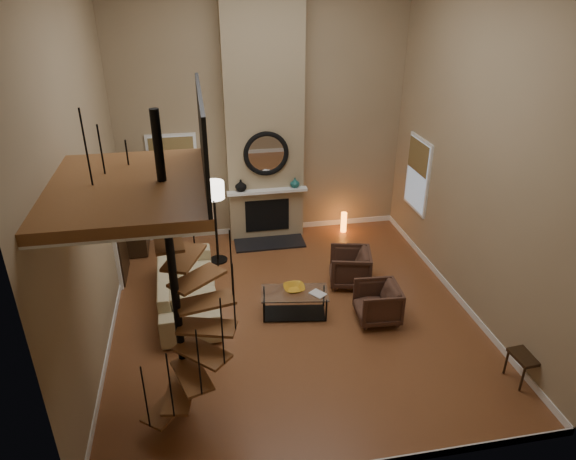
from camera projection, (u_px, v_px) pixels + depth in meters
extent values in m
cube|color=#965930|center=(292.00, 313.00, 8.90)|extent=(6.00, 6.50, 0.01)
cube|color=#9A8563|center=(263.00, 110.00, 10.53)|extent=(6.00, 0.02, 5.50)
cube|color=#9A8563|center=(359.00, 272.00, 4.81)|extent=(6.00, 0.02, 5.50)
cube|color=#9A8563|center=(82.00, 174.00, 7.18)|extent=(0.02, 6.50, 5.50)
cube|color=#9A8563|center=(478.00, 150.00, 8.16)|extent=(0.02, 6.50, 5.50)
cube|color=white|center=(265.00, 228.00, 11.72)|extent=(6.00, 0.02, 0.12)
cube|color=white|center=(112.00, 329.00, 8.38)|extent=(0.02, 6.50, 0.12)
cube|color=white|center=(453.00, 292.00, 9.36)|extent=(0.02, 6.50, 0.12)
cube|color=#988563|center=(264.00, 112.00, 10.36)|extent=(1.60, 0.38, 5.50)
cube|color=black|center=(270.00, 243.00, 11.15)|extent=(1.50, 0.60, 0.04)
cube|color=black|center=(267.00, 215.00, 11.17)|extent=(0.95, 0.02, 0.72)
cube|color=white|center=(267.00, 191.00, 10.83)|extent=(1.70, 0.18, 0.06)
torus|color=black|center=(266.00, 154.00, 10.53)|extent=(0.94, 0.10, 0.94)
cylinder|color=white|center=(266.00, 154.00, 10.53)|extent=(0.80, 0.01, 0.80)
imported|color=black|center=(241.00, 185.00, 10.71)|extent=(0.24, 0.24, 0.25)
imported|color=#185653|center=(295.00, 183.00, 10.90)|extent=(0.20, 0.20, 0.21)
cube|color=white|center=(174.00, 169.00, 10.71)|extent=(1.02, 0.04, 1.52)
cube|color=#8C9EB2|center=(174.00, 170.00, 10.69)|extent=(0.90, 0.01, 1.40)
cube|color=olive|center=(173.00, 160.00, 10.59)|extent=(0.90, 0.01, 0.98)
cube|color=white|center=(418.00, 175.00, 10.43)|extent=(0.04, 1.02, 1.52)
cube|color=#8C9EB2|center=(417.00, 175.00, 10.43)|extent=(0.01, 0.90, 1.40)
cube|color=olive|center=(418.00, 157.00, 10.25)|extent=(0.01, 0.90, 0.63)
cube|color=white|center=(117.00, 227.00, 9.52)|extent=(0.06, 1.05, 2.16)
cube|color=black|center=(119.00, 228.00, 9.54)|extent=(0.05, 0.90, 2.05)
cube|color=#8C9EB2|center=(117.00, 207.00, 9.36)|extent=(0.01, 0.60, 0.90)
cube|color=brown|center=(129.00, 188.00, 5.54)|extent=(1.70, 2.20, 0.12)
cube|color=white|center=(130.00, 194.00, 5.58)|extent=(1.70, 2.20, 0.03)
cube|color=black|center=(203.00, 136.00, 5.44)|extent=(0.04, 2.20, 0.94)
cylinder|color=black|center=(173.00, 277.00, 6.12)|extent=(0.10, 0.10, 4.02)
cube|color=brown|center=(169.00, 407.00, 6.61)|extent=(0.71, 0.78, 0.04)
cylinder|color=black|center=(145.00, 397.00, 6.12)|extent=(0.02, 0.02, 0.94)
cube|color=brown|center=(180.00, 394.00, 6.46)|extent=(0.46, 0.77, 0.04)
cylinder|color=black|center=(170.00, 386.00, 5.93)|extent=(0.02, 0.02, 0.94)
cube|color=brown|center=(192.00, 375.00, 6.39)|extent=(0.55, 0.79, 0.04)
cylinder|color=black|center=(199.00, 363.00, 5.89)|extent=(0.02, 0.02, 0.94)
cube|color=brown|center=(202.00, 353.00, 6.37)|extent=(0.75, 0.74, 0.04)
cylinder|color=black|center=(222.00, 332.00, 5.99)|extent=(0.02, 0.02, 0.94)
cube|color=brown|center=(207.00, 327.00, 6.41)|extent=(0.79, 0.53, 0.04)
cylinder|color=black|center=(234.00, 297.00, 6.17)|extent=(0.02, 0.02, 0.94)
cube|color=brown|center=(206.00, 302.00, 6.44)|extent=(0.77, 0.48, 0.04)
cylinder|color=black|center=(231.00, 264.00, 6.36)|extent=(0.02, 0.02, 0.94)
cube|color=brown|center=(197.00, 279.00, 6.45)|extent=(0.77, 0.72, 0.04)
cylinder|color=black|center=(216.00, 235.00, 6.49)|extent=(0.02, 0.02, 0.94)
cube|color=brown|center=(184.00, 258.00, 6.40)|extent=(0.58, 0.79, 0.04)
cylinder|color=black|center=(191.00, 212.00, 6.51)|extent=(0.02, 0.02, 0.94)
cube|color=brown|center=(168.00, 239.00, 6.28)|extent=(0.41, 0.75, 0.04)
cylinder|color=black|center=(161.00, 193.00, 6.38)|extent=(0.02, 0.02, 0.94)
cube|color=brown|center=(151.00, 223.00, 6.09)|extent=(0.68, 0.79, 0.04)
cylinder|color=black|center=(131.00, 178.00, 6.11)|extent=(0.02, 0.02, 0.94)
cube|color=brown|center=(138.00, 208.00, 5.84)|extent=(0.80, 0.64, 0.04)
cylinder|color=black|center=(104.00, 166.00, 5.73)|extent=(0.02, 0.02, 0.94)
cube|color=brown|center=(129.00, 193.00, 5.57)|extent=(0.72, 0.34, 0.04)
cylinder|color=black|center=(87.00, 153.00, 5.30)|extent=(0.02, 0.02, 0.94)
cube|color=black|center=(134.00, 209.00, 10.51)|extent=(0.39, 0.82, 1.84)
imported|color=#C5B688|center=(187.00, 285.00, 8.96)|extent=(1.05, 2.51, 0.72)
imported|color=#482D21|center=(354.00, 267.00, 9.58)|extent=(0.90, 0.88, 0.68)
imported|color=#482D21|center=(381.00, 302.00, 8.55)|extent=(0.75, 0.73, 0.64)
cube|color=silver|center=(295.00, 293.00, 8.65)|extent=(1.20, 0.73, 0.02)
cube|color=black|center=(295.00, 313.00, 8.84)|extent=(1.09, 0.62, 0.01)
cylinder|color=black|center=(264.00, 312.00, 8.54)|extent=(0.03, 0.03, 0.41)
cylinder|color=black|center=(326.00, 311.00, 8.57)|extent=(0.03, 0.03, 0.41)
cylinder|color=black|center=(264.00, 297.00, 8.93)|extent=(0.03, 0.03, 0.41)
cylinder|color=black|center=(324.00, 296.00, 8.96)|extent=(0.03, 0.03, 0.41)
imported|color=gold|center=(294.00, 288.00, 8.67)|extent=(0.36, 0.36, 0.09)
imported|color=gray|center=(317.00, 294.00, 8.57)|extent=(0.30, 0.32, 0.02)
cylinder|color=black|center=(218.00, 260.00, 10.51)|extent=(0.37, 0.37, 0.03)
cylinder|color=black|center=(216.00, 225.00, 10.16)|extent=(0.04, 0.04, 1.59)
cylinder|color=#F2E5C6|center=(214.00, 190.00, 9.82)|extent=(0.41, 0.41, 0.33)
cylinder|color=orange|center=(344.00, 222.00, 11.56)|extent=(0.13, 0.13, 0.46)
cube|color=black|center=(528.00, 356.00, 7.22)|extent=(0.45, 0.45, 0.05)
cube|color=black|center=(545.00, 339.00, 7.15)|extent=(0.07, 0.40, 0.50)
cylinder|color=black|center=(522.00, 379.00, 7.13)|extent=(0.04, 0.04, 0.40)
cylinder|color=black|center=(544.00, 375.00, 7.21)|extent=(0.04, 0.04, 0.40)
cylinder|color=black|center=(506.00, 362.00, 7.44)|extent=(0.04, 0.04, 0.40)
cylinder|color=black|center=(527.00, 358.00, 7.52)|extent=(0.04, 0.04, 0.40)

